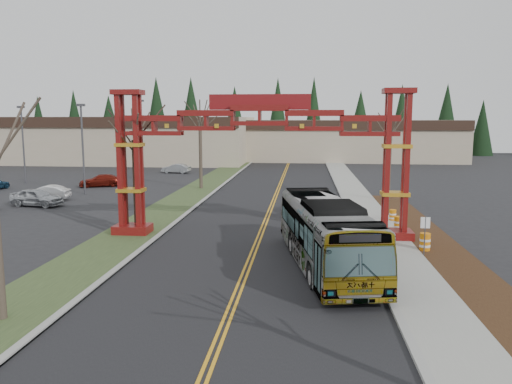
# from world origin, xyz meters

# --- Properties ---
(road) EXTENTS (12.00, 110.00, 0.02)m
(road) POSITION_xyz_m (0.00, 25.00, 0.01)
(road) COLOR black
(road) RESTS_ON ground
(lane_line_left) EXTENTS (0.12, 100.00, 0.01)m
(lane_line_left) POSITION_xyz_m (-0.12, 25.00, 0.03)
(lane_line_left) COLOR orange
(lane_line_left) RESTS_ON road
(lane_line_right) EXTENTS (0.12, 100.00, 0.01)m
(lane_line_right) POSITION_xyz_m (0.12, 25.00, 0.03)
(lane_line_right) COLOR orange
(lane_line_right) RESTS_ON road
(curb_right) EXTENTS (0.30, 110.00, 0.15)m
(curb_right) POSITION_xyz_m (6.15, 25.00, 0.07)
(curb_right) COLOR #989893
(curb_right) RESTS_ON ground
(sidewalk_right) EXTENTS (2.60, 110.00, 0.14)m
(sidewalk_right) POSITION_xyz_m (7.60, 25.00, 0.08)
(sidewalk_right) COLOR gray
(sidewalk_right) RESTS_ON ground
(landscape_strip) EXTENTS (2.60, 50.00, 0.12)m
(landscape_strip) POSITION_xyz_m (10.20, 10.00, 0.06)
(landscape_strip) COLOR black
(landscape_strip) RESTS_ON ground
(grass_median) EXTENTS (4.00, 110.00, 0.08)m
(grass_median) POSITION_xyz_m (-8.00, 25.00, 0.04)
(grass_median) COLOR #2E4120
(grass_median) RESTS_ON ground
(curb_left) EXTENTS (0.30, 110.00, 0.15)m
(curb_left) POSITION_xyz_m (-6.15, 25.00, 0.07)
(curb_left) COLOR #989893
(curb_left) RESTS_ON ground
(gateway_arch) EXTENTS (18.20, 1.60, 8.90)m
(gateway_arch) POSITION_xyz_m (0.00, 18.00, 5.98)
(gateway_arch) COLOR #5A0B0C
(gateway_arch) RESTS_ON ground
(retail_building_west) EXTENTS (46.00, 22.30, 7.50)m
(retail_building_west) POSITION_xyz_m (-30.00, 71.96, 3.76)
(retail_building_west) COLOR tan
(retail_building_west) RESTS_ON ground
(retail_building_east) EXTENTS (38.00, 20.30, 7.00)m
(retail_building_east) POSITION_xyz_m (10.00, 79.95, 3.51)
(retail_building_east) COLOR tan
(retail_building_east) RESTS_ON ground
(conifer_treeline) EXTENTS (116.10, 5.60, 13.00)m
(conifer_treeline) POSITION_xyz_m (0.25, 92.00, 6.49)
(conifer_treeline) COLOR black
(conifer_treeline) RESTS_ON ground
(transit_bus) EXTENTS (4.88, 12.22, 3.32)m
(transit_bus) POSITION_xyz_m (3.75, 12.13, 1.66)
(transit_bus) COLOR #A1A2A8
(transit_bus) RESTS_ON ground
(silver_sedan) EXTENTS (2.52, 4.72, 1.48)m
(silver_sedan) POSITION_xyz_m (3.07, 25.48, 0.74)
(silver_sedan) COLOR #A5A8AD
(silver_sedan) RESTS_ON ground
(parked_car_near_a) EXTENTS (4.61, 2.44, 1.49)m
(parked_car_near_a) POSITION_xyz_m (-19.39, 27.09, 0.75)
(parked_car_near_a) COLOR #B5B9BD
(parked_car_near_a) RESTS_ON ground
(parked_car_near_b) EXTENTS (4.12, 1.71, 1.32)m
(parked_car_near_b) POSITION_xyz_m (-20.14, 30.05, 0.66)
(parked_car_near_b) COLOR white
(parked_car_near_b) RESTS_ON ground
(parked_car_mid_a) EXTENTS (4.85, 3.33, 1.30)m
(parked_car_mid_a) POSITION_xyz_m (-19.05, 39.40, 0.65)
(parked_car_mid_a) COLOR maroon
(parked_car_mid_a) RESTS_ON ground
(parked_car_far_a) EXTENTS (3.98, 1.93, 1.26)m
(parked_car_far_a) POSITION_xyz_m (-14.47, 53.40, 0.63)
(parked_car_far_a) COLOR #A9AEB1
(parked_car_far_a) RESTS_ON ground
(bare_tree_median_mid) EXTENTS (3.32, 3.32, 8.02)m
(bare_tree_median_mid) POSITION_xyz_m (-8.00, 18.83, 5.79)
(bare_tree_median_mid) COLOR #382D26
(bare_tree_median_mid) RESTS_ON ground
(bare_tree_median_far) EXTENTS (3.47, 3.47, 9.12)m
(bare_tree_median_far) POSITION_xyz_m (-8.00, 38.73, 6.78)
(bare_tree_median_far) COLOR #382D26
(bare_tree_median_far) RESTS_ON ground
(bare_tree_right_far) EXTENTS (3.16, 3.16, 8.16)m
(bare_tree_right_far) POSITION_xyz_m (10.00, 32.48, 6.03)
(bare_tree_right_far) COLOR #382D26
(bare_tree_right_far) RESTS_ON ground
(light_pole_near) EXTENTS (0.74, 0.37, 8.59)m
(light_pole_near) POSITION_xyz_m (-18.34, 33.92, 4.97)
(light_pole_near) COLOR #3F3F44
(light_pole_near) RESTS_ON ground
(light_pole_mid) EXTENTS (0.75, 0.37, 8.60)m
(light_pole_mid) POSITION_xyz_m (-28.62, 41.24, 4.97)
(light_pole_mid) COLOR #3F3F44
(light_pole_mid) RESTS_ON ground
(light_pole_far) EXTENTS (0.85, 0.43, 9.82)m
(light_pole_far) POSITION_xyz_m (-20.11, 56.49, 5.68)
(light_pole_far) COLOR #3F3F44
(light_pole_far) RESTS_ON ground
(street_sign) EXTENTS (0.49, 0.06, 2.13)m
(street_sign) POSITION_xyz_m (8.95, 14.34, 1.53)
(street_sign) COLOR #3F3F44
(street_sign) RESTS_ON ground
(barrel_south) EXTENTS (0.57, 0.57, 1.06)m
(barrel_south) POSITION_xyz_m (9.22, 15.35, 0.53)
(barrel_south) COLOR orange
(barrel_south) RESTS_ON ground
(barrel_mid) EXTENTS (0.55, 0.55, 1.01)m
(barrel_mid) POSITION_xyz_m (8.68, 20.22, 0.51)
(barrel_mid) COLOR orange
(barrel_mid) RESTS_ON ground
(barrel_north) EXTENTS (0.48, 0.48, 0.90)m
(barrel_north) POSITION_xyz_m (8.86, 23.32, 0.45)
(barrel_north) COLOR orange
(barrel_north) RESTS_ON ground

